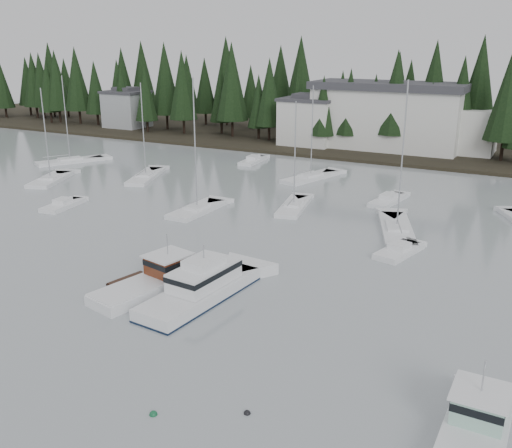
{
  "coord_description": "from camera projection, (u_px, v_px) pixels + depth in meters",
  "views": [
    {
      "loc": [
        20.43,
        -13.36,
        17.75
      ],
      "look_at": [
        -1.74,
        28.66,
        2.5
      ],
      "focal_mm": 40.0,
      "sensor_mm": 36.0,
      "label": 1
    }
  ],
  "objects": [
    {
      "name": "mooring_buoy_green",
      "position": [
        153.0,
        415.0,
        28.41
      ],
      "size": [
        0.42,
        0.42,
        0.42
      ],
      "primitive_type": "sphere",
      "color": "#145933",
      "rests_on": "ground"
    },
    {
      "name": "conifer_treeline",
      "position": [
        420.0,
        149.0,
        98.18
      ],
      "size": [
        200.0,
        22.0,
        20.0
      ],
      "primitive_type": null,
      "color": "black",
      "rests_on": "ground"
    },
    {
      "name": "sailboat_2",
      "position": [
        51.0,
        181.0,
        75.73
      ],
      "size": [
        5.95,
        9.1,
        12.7
      ],
      "rotation": [
        0.0,
        0.0,
        1.95
      ],
      "color": "white",
      "rests_on": "ground"
    },
    {
      "name": "house_west",
      "position": [
        308.0,
        121.0,
        98.86
      ],
      "size": [
        9.54,
        7.42,
        8.75
      ],
      "color": "silver",
      "rests_on": "ground"
    },
    {
      "name": "harbor_inn",
      "position": [
        400.0,
        117.0,
        94.64
      ],
      "size": [
        29.5,
        11.5,
        10.9
      ],
      "color": "silver",
      "rests_on": "ground"
    },
    {
      "name": "sailboat_11",
      "position": [
        396.0,
        231.0,
        55.74
      ],
      "size": [
        6.23,
        10.81,
        15.01
      ],
      "rotation": [
        0.0,
        0.0,
        1.92
      ],
      "color": "white",
      "rests_on": "ground"
    },
    {
      "name": "lobster_boat_brown",
      "position": [
        154.0,
        282.0,
        42.74
      ],
      "size": [
        5.99,
        9.74,
        4.59
      ],
      "rotation": [
        0.0,
        0.0,
        1.35
      ],
      "color": "white",
      "rests_on": "ground"
    },
    {
      "name": "sailboat_4",
      "position": [
        70.0,
        162.0,
        87.45
      ],
      "size": [
        7.16,
        10.09,
        13.56
      ],
      "rotation": [
        0.0,
        0.0,
        1.07
      ],
      "color": "white",
      "rests_on": "ground"
    },
    {
      "name": "sailboat_9",
      "position": [
        311.0,
        178.0,
        77.07
      ],
      "size": [
        5.33,
        10.2,
        12.9
      ],
      "rotation": [
        0.0,
        0.0,
        1.29
      ],
      "color": "white",
      "rests_on": "ground"
    },
    {
      "name": "sailboat_8",
      "position": [
        294.0,
        208.0,
        63.42
      ],
      "size": [
        4.14,
        8.66,
        12.3
      ],
      "rotation": [
        0.0,
        0.0,
        1.78
      ],
      "color": "white",
      "rests_on": "ground"
    },
    {
      "name": "cabin_cruiser_center",
      "position": [
        202.0,
        289.0,
        41.1
      ],
      "size": [
        4.34,
        11.09,
        4.65
      ],
      "rotation": [
        0.0,
        0.0,
        1.48
      ],
      "color": "white",
      "rests_on": "ground"
    },
    {
      "name": "lobster_boat_teal",
      "position": [
        473.0,
        438.0,
        25.93
      ],
      "size": [
        2.94,
        8.14,
        4.47
      ],
      "rotation": [
        0.0,
        0.0,
        1.55
      ],
      "color": "white",
      "rests_on": "ground"
    },
    {
      "name": "sailboat_0",
      "position": [
        197.0,
        211.0,
        62.22
      ],
      "size": [
        2.92,
        8.12,
        14.81
      ],
      "rotation": [
        0.0,
        0.0,
        1.56
      ],
      "color": "white",
      "rests_on": "ground"
    },
    {
      "name": "runabout_3",
      "position": [
        253.0,
        161.0,
        87.75
      ],
      "size": [
        2.74,
        7.09,
        1.42
      ],
      "rotation": [
        0.0,
        0.0,
        1.65
      ],
      "color": "white",
      "rests_on": "ground"
    },
    {
      "name": "runabout_4",
      "position": [
        388.0,
        201.0,
        65.88
      ],
      "size": [
        3.17,
        7.07,
        1.42
      ],
      "rotation": [
        0.0,
        0.0,
        1.42
      ],
      "color": "white",
      "rests_on": "ground"
    },
    {
      "name": "sailboat_6",
      "position": [
        146.0,
        178.0,
        77.51
      ],
      "size": [
        6.03,
        10.23,
        13.21
      ],
      "rotation": [
        0.0,
        0.0,
        1.93
      ],
      "color": "white",
      "rests_on": "ground"
    },
    {
      "name": "house_far_west",
      "position": [
        127.0,
        108.0,
        119.27
      ],
      "size": [
        8.48,
        7.42,
        8.25
      ],
      "color": "#999EA0",
      "rests_on": "ground"
    },
    {
      "name": "runabout_0",
      "position": [
        63.0,
        206.0,
        63.87
      ],
      "size": [
        2.94,
        5.78,
        1.42
      ],
      "rotation": [
        0.0,
        0.0,
        1.71
      ],
      "color": "white",
      "rests_on": "ground"
    },
    {
      "name": "runabout_1",
      "position": [
        399.0,
        252.0,
        49.86
      ],
      "size": [
        3.46,
        5.84,
        1.42
      ],
      "rotation": [
        0.0,
        0.0,
        1.33
      ],
      "color": "white",
      "rests_on": "ground"
    },
    {
      "name": "far_shore_land",
      "position": [
        433.0,
        140.0,
        107.44
      ],
      "size": [
        240.0,
        54.0,
        1.0
      ],
      "primitive_type": "cube",
      "color": "black",
      "rests_on": "ground"
    },
    {
      "name": "mooring_buoy_dark",
      "position": [
        247.0,
        414.0,
        28.5
      ],
      "size": [
        0.36,
        0.36,
        0.36
      ],
      "primitive_type": "sphere",
      "color": "black",
      "rests_on": "ground"
    }
  ]
}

